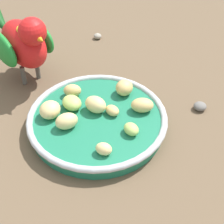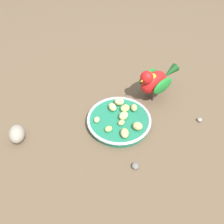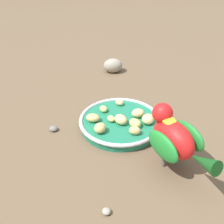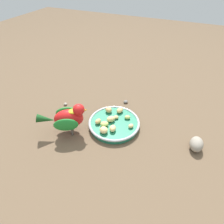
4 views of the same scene
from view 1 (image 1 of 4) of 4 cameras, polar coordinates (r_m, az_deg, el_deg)
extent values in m
plane|color=brown|center=(0.58, -1.00, -4.39)|extent=(4.00, 4.00, 0.00)
cylinder|color=#1E7251|center=(0.59, -2.45, -1.69)|extent=(0.23, 0.23, 0.02)
torus|color=#B7BABF|center=(0.58, -2.49, -0.84)|extent=(0.24, 0.24, 0.01)
ellipsoid|color=#E5C67F|center=(0.58, -2.77, 1.27)|extent=(0.05, 0.05, 0.03)
ellipsoid|color=#E5C67F|center=(0.58, -10.34, 0.36)|extent=(0.05, 0.05, 0.03)
ellipsoid|color=tan|center=(0.59, 5.08, 1.15)|extent=(0.03, 0.04, 0.02)
ellipsoid|color=tan|center=(0.62, 2.07, 4.10)|extent=(0.05, 0.04, 0.03)
ellipsoid|color=#B2CC66|center=(0.60, -6.74, 1.54)|extent=(0.05, 0.05, 0.02)
ellipsoid|color=#B2CC66|center=(0.55, 3.24, -2.87)|extent=(0.03, 0.03, 0.02)
ellipsoid|color=tan|center=(0.62, -6.66, 3.59)|extent=(0.03, 0.04, 0.02)
ellipsoid|color=#E5C67F|center=(0.56, -7.60, -1.51)|extent=(0.04, 0.04, 0.03)
ellipsoid|color=tan|center=(0.58, 0.06, 0.26)|extent=(0.03, 0.03, 0.02)
ellipsoid|color=#E5C67F|center=(0.52, -1.39, -6.19)|extent=(0.03, 0.03, 0.02)
cylinder|color=#59544C|center=(0.71, -12.36, 6.93)|extent=(0.01, 0.01, 0.04)
cylinder|color=#59544C|center=(0.70, -14.60, 5.93)|extent=(0.01, 0.01, 0.04)
ellipsoid|color=red|center=(0.68, -14.55, 10.99)|extent=(0.14, 0.12, 0.09)
ellipsoid|color=#1E7F2D|center=(0.70, -12.09, 12.41)|extent=(0.10, 0.07, 0.06)
ellipsoid|color=#1E7F2D|center=(0.68, -17.82, 10.07)|extent=(0.10, 0.07, 0.06)
cone|color=#144719|center=(0.76, -18.11, 13.95)|extent=(0.09, 0.07, 0.05)
sphere|color=red|center=(0.62, -13.19, 12.97)|extent=(0.07, 0.07, 0.05)
cone|color=orange|center=(0.60, -12.01, 11.88)|extent=(0.03, 0.03, 0.02)
ellipsoid|color=yellow|center=(0.64, -14.21, 13.24)|extent=(0.05, 0.05, 0.01)
ellipsoid|color=slate|center=(0.65, 14.52, 0.93)|extent=(0.03, 0.03, 0.01)
ellipsoid|color=gray|center=(0.84, -2.44, 12.57)|extent=(0.03, 0.03, 0.01)
camera|label=2|loc=(0.69, 73.00, 37.63)|focal=35.14mm
camera|label=3|loc=(1.15, -7.86, 47.12)|focal=48.53mm
camera|label=4|loc=(0.61, -98.39, 19.94)|focal=30.44mm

